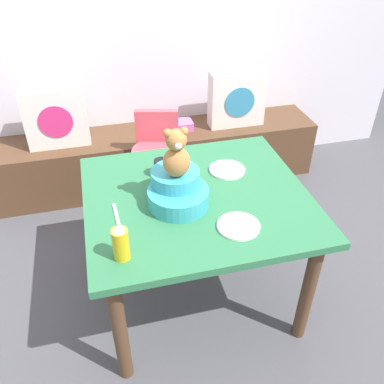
{
  "coord_description": "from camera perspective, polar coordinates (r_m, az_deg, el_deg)",
  "views": [
    {
      "loc": [
        -0.44,
        -1.62,
        1.98
      ],
      "look_at": [
        0.0,
        0.1,
        0.69
      ],
      "focal_mm": 38.19,
      "sensor_mm": 36.0,
      "label": 1
    }
  ],
  "objects": [
    {
      "name": "ground_plane",
      "position": [
        2.59,
        0.56,
        -13.74
      ],
      "size": [
        8.0,
        8.0,
        0.0
      ],
      "primitive_type": "plane",
      "color": "#4C4C51"
    },
    {
      "name": "back_wall",
      "position": [
        3.25,
        -6.8,
        23.76
      ],
      "size": [
        4.4,
        0.1,
        2.6
      ],
      "primitive_type": "cube",
      "color": "silver",
      "rests_on": "ground_plane"
    },
    {
      "name": "window_bench",
      "position": [
        3.4,
        -4.85,
        4.9
      ],
      "size": [
        2.6,
        0.44,
        0.46
      ],
      "primitive_type": "cube",
      "color": "brown",
      "rests_on": "ground_plane"
    },
    {
      "name": "pillow_floral_left",
      "position": [
        3.15,
        -18.5,
        9.81
      ],
      "size": [
        0.44,
        0.15,
        0.44
      ],
      "color": "white",
      "rests_on": "window_bench"
    },
    {
      "name": "pillow_floral_right",
      "position": [
        3.32,
        6.27,
        12.81
      ],
      "size": [
        0.44,
        0.15,
        0.44
      ],
      "color": "white",
      "rests_on": "window_bench"
    },
    {
      "name": "book_stack",
      "position": [
        3.3,
        -1.71,
        9.28
      ],
      "size": [
        0.2,
        0.14,
        0.07
      ],
      "primitive_type": "cube",
      "color": "#C867B4",
      "rests_on": "window_bench"
    },
    {
      "name": "dining_table",
      "position": [
        2.15,
        0.66,
        -2.7
      ],
      "size": [
        1.13,
        1.02,
        0.74
      ],
      "color": "#2D7247",
      "rests_on": "ground_plane"
    },
    {
      "name": "highchair",
      "position": [
        2.87,
        -4.96,
        5.33
      ],
      "size": [
        0.4,
        0.51,
        0.79
      ],
      "color": "#D84C59",
      "rests_on": "ground_plane"
    },
    {
      "name": "infant_seat_teal",
      "position": [
        1.99,
        -2.06,
        0.22
      ],
      "size": [
        0.3,
        0.33,
        0.16
      ],
      "color": "teal",
      "rests_on": "dining_table"
    },
    {
      "name": "teddy_bear",
      "position": [
        1.88,
        -2.19,
        5.32
      ],
      "size": [
        0.13,
        0.12,
        0.25
      ],
      "color": "#B2773E",
      "rests_on": "infant_seat_teal"
    },
    {
      "name": "ketchup_bottle",
      "position": [
        1.71,
        -9.94,
        -6.93
      ],
      "size": [
        0.07,
        0.07,
        0.18
      ],
      "color": "gold",
      "rests_on": "dining_table"
    },
    {
      "name": "coffee_mug",
      "position": [
        2.21,
        -4.21,
        3.39
      ],
      "size": [
        0.12,
        0.08,
        0.09
      ],
      "color": "black",
      "rests_on": "dining_table"
    },
    {
      "name": "dinner_plate_near",
      "position": [
        2.28,
        4.92,
        3.11
      ],
      "size": [
        0.2,
        0.2,
        0.01
      ],
      "primitive_type": "cylinder",
      "color": "white",
      "rests_on": "dining_table"
    },
    {
      "name": "dinner_plate_far",
      "position": [
        1.9,
        6.51,
        -4.74
      ],
      "size": [
        0.2,
        0.2,
        0.01
      ],
      "primitive_type": "cylinder",
      "color": "white",
      "rests_on": "dining_table"
    },
    {
      "name": "table_fork",
      "position": [
        1.99,
        -10.54,
        -3.08
      ],
      "size": [
        0.02,
        0.17,
        0.01
      ],
      "primitive_type": "cube",
      "rotation": [
        0.0,
        0.0,
        0.05
      ],
      "color": "silver",
      "rests_on": "dining_table"
    }
  ]
}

